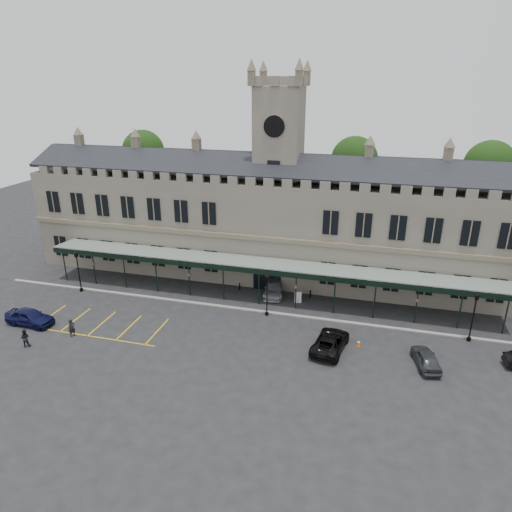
% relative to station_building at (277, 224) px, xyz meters
% --- Properties ---
extents(ground, '(140.00, 140.00, 0.00)m').
position_rel_station_building_xyz_m(ground, '(0.00, -15.91, -6.47)').
color(ground, black).
extents(station_building, '(60.00, 10.36, 17.30)m').
position_rel_station_building_xyz_m(station_building, '(0.00, 0.00, 0.00)').
color(station_building, '#666155').
rests_on(station_building, ground).
extents(clock_tower, '(5.60, 5.60, 24.80)m').
position_rel_station_building_xyz_m(clock_tower, '(0.00, 0.09, 6.64)').
color(clock_tower, '#666155').
rests_on(clock_tower, ground).
extents(canopy, '(50.00, 4.10, 4.30)m').
position_rel_station_building_xyz_m(canopy, '(0.00, -8.45, -4.06)').
color(canopy, '#8C9E93').
rests_on(canopy, ground).
extents(kerb, '(60.00, 0.40, 0.12)m').
position_rel_station_building_xyz_m(kerb, '(0.00, -10.41, -6.41)').
color(kerb, gray).
rests_on(kerb, ground).
extents(parking_markings, '(16.00, 6.00, 0.01)m').
position_rel_station_building_xyz_m(parking_markings, '(-14.00, -17.41, -6.47)').
color(parking_markings, gold).
rests_on(parking_markings, ground).
extents(tree_behind_left, '(6.00, 6.00, 16.00)m').
position_rel_station_building_xyz_m(tree_behind_left, '(-22.00, 9.09, 6.35)').
color(tree_behind_left, '#332314').
rests_on(tree_behind_left, ground).
extents(tree_behind_mid, '(6.00, 6.00, 16.00)m').
position_rel_station_building_xyz_m(tree_behind_mid, '(8.00, 9.09, 6.35)').
color(tree_behind_mid, '#332314').
rests_on(tree_behind_mid, ground).
extents(tree_behind_right, '(6.00, 6.00, 16.00)m').
position_rel_station_building_xyz_m(tree_behind_right, '(24.00, 9.09, 6.35)').
color(tree_behind_right, '#332314').
rests_on(tree_behind_right, ground).
extents(lamp_post_left, '(0.47, 0.47, 4.94)m').
position_rel_station_building_xyz_m(lamp_post_left, '(-20.47, -10.91, -3.54)').
color(lamp_post_left, black).
rests_on(lamp_post_left, ground).
extents(lamp_post_mid, '(0.44, 0.44, 4.64)m').
position_rel_station_building_xyz_m(lamp_post_mid, '(1.43, -10.94, -3.71)').
color(lamp_post_mid, black).
rests_on(lamp_post_mid, ground).
extents(lamp_post_right, '(0.48, 0.48, 5.03)m').
position_rel_station_building_xyz_m(lamp_post_right, '(20.72, -10.86, -3.48)').
color(lamp_post_right, black).
rests_on(lamp_post_right, ground).
extents(traffic_cone, '(0.39, 0.39, 0.62)m').
position_rel_station_building_xyz_m(traffic_cone, '(10.88, -14.45, -6.17)').
color(traffic_cone, '#DC5706').
rests_on(traffic_cone, ground).
extents(sign_board, '(0.73, 0.20, 1.27)m').
position_rel_station_building_xyz_m(sign_board, '(4.03, -7.35, -5.85)').
color(sign_board, black).
rests_on(sign_board, ground).
extents(bollard_left, '(0.15, 0.15, 0.83)m').
position_rel_station_building_xyz_m(bollard_left, '(-3.05, -5.85, -6.05)').
color(bollard_left, black).
rests_on(bollard_left, ground).
extents(bollard_right, '(0.16, 0.16, 0.89)m').
position_rel_station_building_xyz_m(bollard_right, '(5.15, -5.81, -6.02)').
color(bollard_right, black).
rests_on(bollard_right, ground).
extents(car_left_a, '(4.97, 2.17, 1.67)m').
position_rel_station_building_xyz_m(car_left_a, '(-20.69, -18.88, -5.63)').
color(car_left_a, '#0C0E35').
rests_on(car_left_a, ground).
extents(car_taxi, '(2.75, 5.24, 1.45)m').
position_rel_station_building_xyz_m(car_taxi, '(1.00, -5.91, -5.74)').
color(car_taxi, '#A2A5AA').
rests_on(car_taxi, ground).
extents(car_van, '(3.40, 5.85, 1.53)m').
position_rel_station_building_xyz_m(car_van, '(8.42, -15.63, -5.70)').
color(car_van, black).
rests_on(car_van, ground).
extents(car_right_a, '(2.58, 4.49, 1.44)m').
position_rel_station_building_xyz_m(car_right_a, '(16.51, -16.09, -5.75)').
color(car_right_a, '#33363A').
rests_on(car_right_a, ground).
extents(person_a, '(0.70, 0.78, 1.79)m').
position_rel_station_building_xyz_m(person_a, '(-15.28, -19.72, -5.57)').
color(person_a, black).
rests_on(person_a, ground).
extents(person_b, '(1.04, 0.95, 1.72)m').
position_rel_station_building_xyz_m(person_b, '(-18.30, -22.33, -5.61)').
color(person_b, black).
rests_on(person_b, ground).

